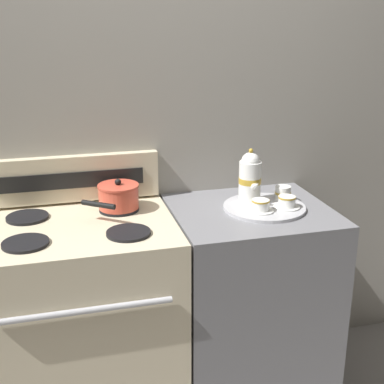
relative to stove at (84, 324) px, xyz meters
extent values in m
cube|color=#9E998E|center=(0.35, 0.33, 0.64)|extent=(6.00, 0.05, 2.20)
cube|color=beige|center=(0.00, 0.00, 0.00)|extent=(0.79, 0.60, 0.91)
cylinder|color=silver|center=(0.00, -0.32, 0.25)|extent=(0.63, 0.02, 0.02)
cylinder|color=black|center=(-0.19, 0.14, 0.46)|extent=(0.17, 0.17, 0.01)
cylinder|color=black|center=(0.19, 0.14, 0.46)|extent=(0.17, 0.17, 0.01)
cylinder|color=black|center=(-0.19, -0.14, 0.46)|extent=(0.17, 0.17, 0.01)
cylinder|color=black|center=(0.19, -0.14, 0.46)|extent=(0.17, 0.17, 0.01)
cube|color=beige|center=(0.00, 0.28, 0.57)|extent=(0.78, 0.05, 0.20)
cube|color=black|center=(0.00, 0.25, 0.57)|extent=(0.63, 0.01, 0.07)
cube|color=slate|center=(0.75, 0.00, 0.00)|extent=(0.68, 0.60, 0.91)
cylinder|color=#D14C38|center=(0.19, 0.14, 0.51)|extent=(0.17, 0.17, 0.09)
cylinder|color=#D14C38|center=(0.19, 0.14, 0.56)|extent=(0.18, 0.18, 0.01)
sphere|color=black|center=(0.19, 0.14, 0.58)|extent=(0.03, 0.03, 0.03)
cylinder|color=black|center=(0.09, 0.01, 0.53)|extent=(0.13, 0.11, 0.02)
cylinder|color=#B2B2B7|center=(0.80, -0.01, 0.46)|extent=(0.36, 0.36, 0.01)
cylinder|color=white|center=(0.75, 0.05, 0.56)|extent=(0.10, 0.10, 0.19)
cylinder|color=gold|center=(0.75, 0.05, 0.57)|extent=(0.10, 0.10, 0.03)
sphere|color=white|center=(0.75, 0.05, 0.65)|extent=(0.08, 0.08, 0.08)
sphere|color=gold|center=(0.75, 0.05, 0.70)|extent=(0.02, 0.02, 0.02)
cone|color=white|center=(0.75, -0.02, 0.57)|extent=(0.03, 0.07, 0.06)
cylinder|color=white|center=(0.76, -0.07, 0.47)|extent=(0.11, 0.11, 0.01)
cylinder|color=white|center=(0.76, -0.07, 0.50)|extent=(0.07, 0.07, 0.05)
cylinder|color=gold|center=(0.76, -0.07, 0.51)|extent=(0.08, 0.08, 0.01)
cylinder|color=white|center=(0.89, -0.05, 0.47)|extent=(0.11, 0.11, 0.01)
cylinder|color=white|center=(0.89, -0.05, 0.50)|extent=(0.07, 0.07, 0.05)
cylinder|color=gold|center=(0.89, -0.05, 0.51)|extent=(0.08, 0.08, 0.01)
cylinder|color=white|center=(0.91, 0.05, 0.50)|extent=(0.07, 0.07, 0.06)
cylinder|color=gold|center=(0.91, 0.05, 0.50)|extent=(0.07, 0.07, 0.01)
camera|label=1|loc=(-0.06, -2.03, 1.26)|focal=50.00mm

